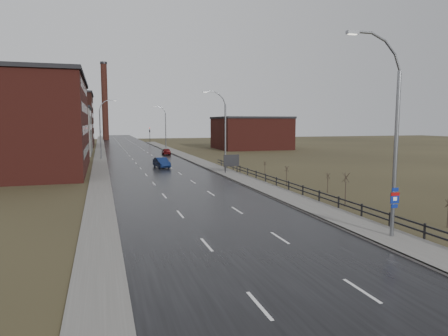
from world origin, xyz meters
TOP-DOWN VIEW (x-y plane):
  - ground at (0.00, 0.00)m, footprint 320.00×320.00m
  - road at (0.00, 60.00)m, footprint 14.00×300.00m
  - sidewalk_right at (8.60, 35.00)m, footprint 3.20×180.00m
  - curb_right at (7.08, 35.00)m, footprint 0.16×180.00m
  - sidewalk_left at (-8.20, 60.00)m, footprint 2.40×260.00m
  - warehouse_near at (-20.99, 45.00)m, footprint 22.44×28.56m
  - warehouse_mid at (-17.99, 78.00)m, footprint 16.32×20.40m
  - warehouse_far at (-22.99, 108.00)m, footprint 26.52×24.48m
  - building_right at (30.30, 82.00)m, footprint 18.36×16.32m
  - smokestack at (-6.00, 150.00)m, footprint 2.70×2.70m
  - streetlight_main at (8.47, 2.00)m, footprint 3.91×0.29m
  - streetlight_right_mid at (8.50, 36.00)m, footprint 3.36×0.28m
  - streetlight_left at (-7.70, 62.00)m, footprint 3.36×0.28m
  - streetlight_right_far at (8.50, 90.00)m, footprint 3.36×0.28m
  - guardrail at (10.30, 18.31)m, footprint 0.10×53.05m
  - shrub_b at (14.20, 3.05)m, footprint 0.46×0.49m
  - shrub_c at (11.62, 11.04)m, footprint 0.67×0.71m
  - shrub_d at (13.79, 17.31)m, footprint 0.48×0.50m
  - shrub_e at (12.06, 23.12)m, footprint 0.51×0.54m
  - shrub_f at (13.54, 32.88)m, footprint 0.41×0.43m
  - billboard at (9.10, 34.20)m, footprint 2.23×0.17m
  - traffic_light_left at (-8.00, 120.00)m, footprint 0.58×2.73m
  - traffic_light_right at (8.00, 120.00)m, footprint 0.58×2.73m
  - car_near at (0.95, 44.04)m, footprint 2.26×4.90m
  - car_far at (5.50, 68.43)m, footprint 1.94×4.39m

SIDE VIEW (x-z plane):
  - ground at x=0.00m, z-range 0.00..0.00m
  - road at x=0.00m, z-range 0.00..0.06m
  - sidewalk_left at x=-8.20m, z-range 0.00..0.12m
  - sidewalk_right at x=8.60m, z-range 0.00..0.18m
  - curb_right at x=7.08m, z-range 0.00..0.18m
  - guardrail at x=10.30m, z-range 0.16..1.26m
  - car_far at x=5.50m, z-range 0.00..1.47m
  - car_near at x=0.95m, z-range 0.00..1.56m
  - shrub_f at x=13.54m, z-range 0.05..1.74m
  - shrub_b at x=14.20m, z-range 0.06..1.99m
  - shrub_d at x=13.79m, z-range 0.06..2.05m
  - shrub_e at x=12.06m, z-range 0.07..2.21m
  - shrub_c at x=11.62m, z-range 0.09..2.95m
  - billboard at x=9.10m, z-range 0.45..3.09m
  - building_right at x=30.30m, z-range 0.01..8.51m
  - traffic_light_left at x=-8.00m, z-range 1.95..7.25m
  - traffic_light_right at x=8.00m, z-range 1.95..7.25m
  - warehouse_mid at x=-17.99m, z-range 0.01..10.51m
  - streetlight_right_mid at x=8.50m, z-range 0.16..11.51m
  - streetlight_left at x=-7.70m, z-range 0.16..11.51m
  - streetlight_right_far at x=8.50m, z-range 0.16..11.51m
  - streetlight_main at x=8.47m, z-range 0.01..12.11m
  - warehouse_near at x=-20.99m, z-range 0.01..13.51m
  - warehouse_far at x=-22.99m, z-range 0.01..15.51m
  - smokestack at x=-6.00m, z-range 0.15..30.85m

